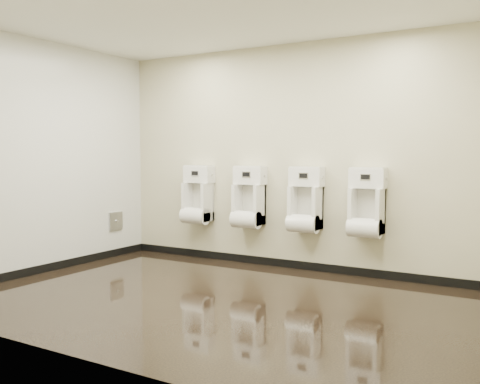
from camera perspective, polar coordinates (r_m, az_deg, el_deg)
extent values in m
cube|color=black|center=(5.36, -2.49, -11.47)|extent=(5.00, 3.50, 0.00)
cube|color=silver|center=(5.35, -2.58, 18.86)|extent=(5.00, 3.50, 0.00)
cube|color=beige|center=(6.70, 5.71, 3.73)|extent=(5.00, 0.02, 2.80)
cube|color=beige|center=(3.82, -17.08, 3.39)|extent=(5.00, 0.02, 2.80)
cube|color=beige|center=(6.86, -20.31, 3.51)|extent=(0.02, 3.50, 2.80)
cube|color=silver|center=(6.86, -20.29, 3.51)|extent=(0.01, 3.50, 2.80)
cube|color=black|center=(6.83, 5.59, -7.67)|extent=(5.00, 0.02, 0.10)
cube|color=black|center=(6.99, -19.98, -7.62)|extent=(0.02, 3.50, 0.10)
cube|color=#9E9EA3|center=(7.72, -13.12, -3.02)|extent=(0.03, 0.25, 0.25)
cylinder|color=silver|center=(7.71, -13.02, -3.03)|extent=(0.02, 0.04, 0.04)
cube|color=white|center=(7.30, -4.53, -1.05)|extent=(0.37, 0.26, 0.52)
cube|color=silver|center=(7.37, -4.14, -0.69)|extent=(0.27, 0.01, 0.40)
cylinder|color=white|center=(7.26, -4.84, -2.55)|extent=(0.37, 0.22, 0.22)
cube|color=white|center=(7.31, -4.38, 1.86)|extent=(0.41, 0.19, 0.22)
cube|color=black|center=(7.22, -4.85, 2.00)|extent=(0.10, 0.01, 0.06)
cube|color=silver|center=(7.22, -4.83, 2.00)|extent=(0.12, 0.01, 0.08)
cylinder|color=silver|center=(7.19, -3.02, 1.84)|extent=(0.01, 0.03, 0.03)
cube|color=white|center=(6.87, 0.93, -1.35)|extent=(0.37, 0.26, 0.52)
cube|color=silver|center=(6.94, 1.28, -0.97)|extent=(0.27, 0.01, 0.40)
cylinder|color=white|center=(6.83, 0.63, -2.95)|extent=(0.37, 0.22, 0.22)
cube|color=white|center=(6.88, 1.08, 1.74)|extent=(0.41, 0.19, 0.22)
cube|color=black|center=(6.79, 0.65, 1.88)|extent=(0.10, 0.01, 0.06)
cube|color=silver|center=(6.79, 0.66, 1.88)|extent=(0.12, 0.01, 0.08)
cylinder|color=silver|center=(6.78, 2.61, 1.71)|extent=(0.01, 0.03, 0.03)
cube|color=white|center=(6.52, 6.98, -1.67)|extent=(0.37, 0.26, 0.52)
cube|color=silver|center=(6.59, 7.28, -1.26)|extent=(0.27, 0.01, 0.40)
cylinder|color=white|center=(6.48, 6.71, -3.37)|extent=(0.37, 0.22, 0.22)
cube|color=white|center=(6.52, 7.13, 1.59)|extent=(0.41, 0.19, 0.22)
cube|color=black|center=(6.43, 6.77, 1.74)|extent=(0.10, 0.01, 0.06)
cube|color=silver|center=(6.43, 6.78, 1.74)|extent=(0.12, 0.01, 0.08)
cylinder|color=silver|center=(6.44, 8.83, 1.54)|extent=(0.01, 0.03, 0.03)
cube|color=white|center=(6.25, 13.35, -1.99)|extent=(0.37, 0.26, 0.52)
cube|color=silver|center=(6.33, 13.59, -1.56)|extent=(0.27, 0.01, 0.40)
cylinder|color=white|center=(6.21, 13.13, -3.76)|extent=(0.37, 0.22, 0.22)
cube|color=white|center=(6.26, 13.50, 1.41)|extent=(0.41, 0.19, 0.22)
cube|color=black|center=(6.16, 13.22, 1.56)|extent=(0.10, 0.01, 0.06)
cube|color=silver|center=(6.17, 13.23, 1.56)|extent=(0.12, 0.01, 0.08)
cylinder|color=silver|center=(6.20, 15.34, 1.36)|extent=(0.01, 0.03, 0.03)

